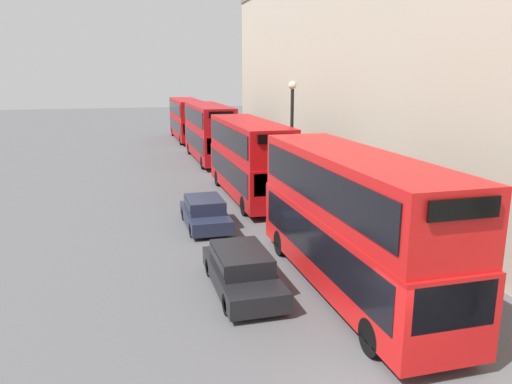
{
  "coord_description": "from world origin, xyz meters",
  "views": [
    {
      "loc": [
        -5.41,
        -8.85,
        7.05
      ],
      "look_at": [
        0.48,
        12.77,
        1.7
      ],
      "focal_mm": 35.0,
      "sensor_mm": 36.0,
      "label": 1
    }
  ],
  "objects": [
    {
      "name": "car_dark_sedan",
      "position": [
        -1.8,
        6.19,
        0.74
      ],
      "size": [
        1.87,
        4.75,
        1.38
      ],
      "color": "black",
      "rests_on": "ground"
    },
    {
      "name": "bus_leading",
      "position": [
        1.6,
        5.22,
        2.54
      ],
      "size": [
        2.59,
        10.72,
        4.62
      ],
      "color": "red",
      "rests_on": "ground"
    },
    {
      "name": "street_lamp",
      "position": [
        3.63,
        16.88,
        4.09
      ],
      "size": [
        0.44,
        0.44,
        6.65
      ],
      "color": "black",
      "rests_on": "ground"
    },
    {
      "name": "bus_trailing",
      "position": [
        1.6,
        45.28,
        2.39
      ],
      "size": [
        2.59,
        11.0,
        4.33
      ],
      "color": "#B20C0F",
      "rests_on": "ground"
    },
    {
      "name": "bus_third_in_queue",
      "position": [
        1.6,
        31.58,
        2.51
      ],
      "size": [
        2.59,
        10.67,
        4.56
      ],
      "color": "#A80F14",
      "rests_on": "ground"
    },
    {
      "name": "car_hatchback",
      "position": [
        -1.8,
        13.54,
        0.73
      ],
      "size": [
        1.84,
        4.32,
        1.37
      ],
      "color": "#1E2338",
      "rests_on": "ground"
    },
    {
      "name": "bus_second_in_queue",
      "position": [
        1.6,
        18.42,
        2.44
      ],
      "size": [
        2.59,
        10.33,
        4.44
      ],
      "color": "#B20C0F",
      "rests_on": "ground"
    }
  ]
}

